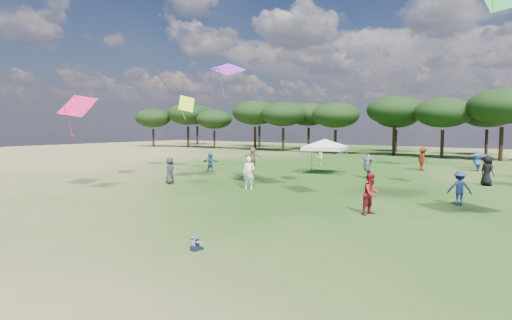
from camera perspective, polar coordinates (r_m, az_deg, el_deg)
The scene contains 5 objects.
ground at distance 11.37m, azimuth -15.61°, elevation -14.63°, with size 140.00×140.00×0.00m, color #264A16.
tree_line at distance 54.43m, azimuth 29.46°, elevation 5.86°, with size 108.78×17.63×7.77m.
tent_left at distance 33.29m, azimuth 9.18°, elevation 2.56°, with size 5.96×5.96×2.96m.
toddler at distance 13.06m, azimuth -8.08°, elevation -10.94°, with size 0.34×0.38×0.50m.
festival_crowd at distance 30.77m, azimuth 17.19°, elevation -0.85°, with size 27.66×22.84×1.92m.
Camera 1 is at (8.43, -6.66, 3.73)m, focal length 30.00 mm.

